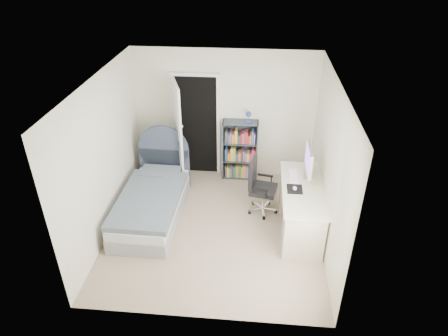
# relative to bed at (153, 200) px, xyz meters

# --- Properties ---
(room_shell) EXTENTS (3.50, 3.70, 2.60)m
(room_shell) POSITION_rel_bed_xyz_m (1.10, -0.28, 0.96)
(room_shell) COLOR gray
(room_shell) RESTS_ON ground
(door) EXTENTS (0.92, 0.79, 2.06)m
(door) POSITION_rel_bed_xyz_m (0.37, 1.25, 0.75)
(door) COLOR black
(door) RESTS_ON ground
(bed) EXTENTS (1.01, 2.06, 1.26)m
(bed) POSITION_rel_bed_xyz_m (0.00, 0.00, 0.00)
(bed) COLOR gray
(bed) RESTS_ON ground
(nightstand) EXTENTS (0.42, 0.42, 0.61)m
(nightstand) POSITION_rel_bed_xyz_m (0.06, 1.21, 0.12)
(nightstand) COLOR tan
(nightstand) RESTS_ON ground
(floor_lamp) EXTENTS (0.18, 0.18, 1.28)m
(floor_lamp) POSITION_rel_bed_xyz_m (0.33, 1.00, 0.24)
(floor_lamp) COLOR silver
(floor_lamp) RESTS_ON ground
(bookcase) EXTENTS (0.67, 0.29, 1.42)m
(bookcase) POSITION_rel_bed_xyz_m (1.41, 1.38, 0.26)
(bookcase) COLOR #39424E
(bookcase) RESTS_ON ground
(desk) EXTENTS (0.65, 1.63, 1.34)m
(desk) POSITION_rel_bed_xyz_m (2.47, -0.14, 0.15)
(desk) COLOR beige
(desk) RESTS_ON ground
(office_chair) EXTENTS (0.53, 0.54, 0.98)m
(office_chair) POSITION_rel_bed_xyz_m (1.79, 0.28, 0.25)
(office_chair) COLOR silver
(office_chair) RESTS_ON ground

